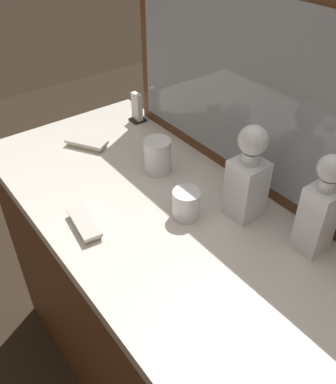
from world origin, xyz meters
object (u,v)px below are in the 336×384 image
at_px(crystal_tumbler_front, 186,205).
at_px(silver_brush_far_left, 85,224).
at_px(crystal_decanter_right, 247,182).
at_px(silver_brush_right, 87,143).
at_px(crystal_tumbler_far_left, 158,157).
at_px(napkin_holder, 137,110).
at_px(crystal_decanter_far_right, 318,214).

distance_m(crystal_tumbler_front, silver_brush_far_left, 0.27).
relative_size(crystal_decanter_right, silver_brush_right, 1.82).
xyz_separation_m(crystal_decanter_right, crystal_tumbler_far_left, (-0.31, -0.07, -0.06)).
bearing_deg(silver_brush_far_left, crystal_decanter_right, 60.78).
xyz_separation_m(crystal_tumbler_front, napkin_holder, (-0.53, 0.20, 0.01)).
xyz_separation_m(crystal_decanter_right, napkin_holder, (-0.62, 0.07, -0.06)).
bearing_deg(silver_brush_far_left, crystal_tumbler_far_left, 107.71).
relative_size(silver_brush_right, silver_brush_far_left, 1.05).
distance_m(crystal_tumbler_far_left, napkin_holder, 0.34).
bearing_deg(crystal_decanter_right, napkin_holder, 173.91).
bearing_deg(crystal_tumbler_front, crystal_decanter_far_right, 31.19).
bearing_deg(crystal_decanter_far_right, crystal_tumbler_front, -148.81).
xyz_separation_m(silver_brush_right, napkin_holder, (-0.05, 0.24, 0.03)).
relative_size(crystal_decanter_far_right, crystal_decanter_right, 1.00).
relative_size(crystal_tumbler_front, silver_brush_right, 0.55).
relative_size(crystal_tumbler_front, silver_brush_far_left, 0.57).
bearing_deg(napkin_holder, crystal_decanter_right, -6.09).
xyz_separation_m(crystal_decanter_right, silver_brush_right, (-0.57, -0.18, -0.10)).
bearing_deg(silver_brush_right, napkin_holder, 101.56).
height_order(crystal_decanter_far_right, crystal_tumbler_far_left, crystal_decanter_far_right).
bearing_deg(napkin_holder, silver_brush_far_left, -47.05).
bearing_deg(silver_brush_far_left, crystal_decanter_far_right, 45.82).
xyz_separation_m(crystal_tumbler_far_left, silver_brush_right, (-0.26, -0.11, -0.04)).
bearing_deg(crystal_tumbler_far_left, crystal_tumbler_front, -16.48).
distance_m(crystal_decanter_far_right, crystal_decanter_right, 0.20).
bearing_deg(crystal_tumbler_far_left, crystal_decanter_right, 11.92).
bearing_deg(silver_brush_right, crystal_tumbler_far_left, 22.72).
xyz_separation_m(crystal_tumbler_front, silver_brush_right, (-0.48, -0.04, -0.02)).
bearing_deg(napkin_holder, crystal_tumbler_front, -20.27).
bearing_deg(crystal_decanter_far_right, silver_brush_right, -164.34).
bearing_deg(silver_brush_far_left, crystal_tumbler_front, 63.46).
bearing_deg(napkin_holder, crystal_tumbler_far_left, -22.85).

